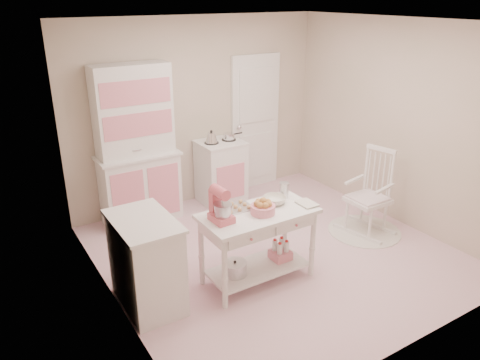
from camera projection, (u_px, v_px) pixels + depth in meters
name	position (u px, v px, depth m)	size (l,w,h in m)	color
room_shell	(279.00, 116.00, 4.94)	(3.84, 3.84, 2.62)	pink
door	(255.00, 123.00, 7.11)	(0.82, 0.05, 2.04)	white
hutch	(137.00, 146.00, 5.98)	(1.06, 0.50, 2.08)	white
stove	(221.00, 172.00, 6.74)	(0.62, 0.57, 0.92)	white
base_cabinet	(146.00, 263.00, 4.48)	(0.54, 0.84, 0.92)	white
lace_rug	(364.00, 231.00, 6.03)	(0.92, 0.92, 0.01)	white
rocking_chair	(368.00, 192.00, 5.83)	(0.48, 0.72, 1.10)	white
work_table	(258.00, 246.00, 4.88)	(1.20, 0.60, 0.80)	white
stand_mixer	(221.00, 205.00, 4.48)	(0.20, 0.28, 0.34)	#D35967
cookie_tray	(236.00, 208.00, 4.80)	(0.34, 0.24, 0.02)	silver
bread_basket	(263.00, 209.00, 4.69)	(0.25, 0.25, 0.09)	pink
mixing_bowl	(275.00, 200.00, 4.91)	(0.25, 0.25, 0.08)	silver
metal_pitcher	(284.00, 190.00, 5.04)	(0.10, 0.10, 0.17)	silver
recipe_book	(301.00, 205.00, 4.86)	(0.17, 0.22, 0.02)	silver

